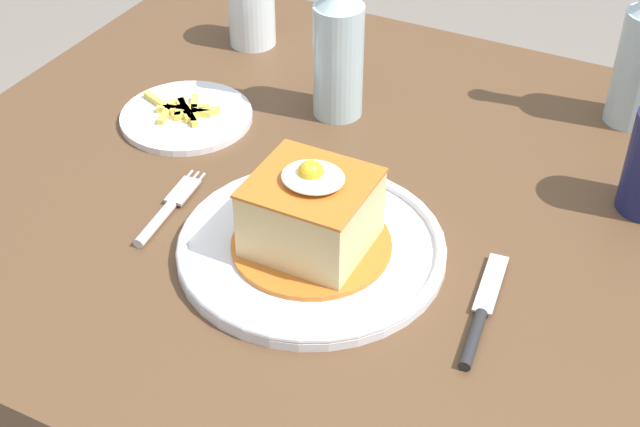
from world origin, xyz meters
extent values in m
cube|color=brown|center=(0.00, 0.00, 0.72)|extent=(1.11, 0.85, 0.04)
cylinder|color=brown|center=(-0.48, 0.35, 0.35)|extent=(0.07, 0.07, 0.70)
cylinder|color=white|center=(-0.03, -0.12, 0.75)|extent=(0.28, 0.28, 0.01)
torus|color=white|center=(-0.03, -0.12, 0.75)|extent=(0.28, 0.28, 0.01)
cylinder|color=#C66B23|center=(-0.03, -0.12, 0.76)|extent=(0.17, 0.17, 0.01)
cube|color=#E5C684|center=(-0.03, -0.12, 0.80)|extent=(0.12, 0.11, 0.08)
cube|color=#C66B23|center=(-0.03, -0.12, 0.84)|extent=(0.12, 0.11, 0.00)
ellipsoid|color=white|center=(-0.03, -0.12, 0.84)|extent=(0.07, 0.06, 0.01)
sphere|color=yellow|center=(-0.03, -0.12, 0.85)|extent=(0.03, 0.03, 0.03)
cylinder|color=silver|center=(-0.20, -0.16, 0.75)|extent=(0.02, 0.08, 0.01)
cube|color=silver|center=(-0.21, -0.10, 0.75)|extent=(0.03, 0.05, 0.00)
cylinder|color=silver|center=(-0.20, -0.07, 0.75)|extent=(0.01, 0.03, 0.00)
cylinder|color=silver|center=(-0.21, -0.07, 0.75)|extent=(0.01, 0.03, 0.00)
cylinder|color=silver|center=(-0.22, -0.07, 0.75)|extent=(0.01, 0.03, 0.00)
cylinder|color=#262628|center=(0.17, -0.17, 0.75)|extent=(0.02, 0.08, 0.01)
cube|color=silver|center=(0.16, -0.09, 0.75)|extent=(0.03, 0.09, 0.00)
cylinder|color=#ADC6CC|center=(-0.13, 0.15, 0.82)|extent=(0.06, 0.06, 0.15)
cylinder|color=#ADC6CC|center=(0.21, 0.30, 0.82)|extent=(0.06, 0.06, 0.15)
cylinder|color=silver|center=(-0.33, 0.26, 0.77)|extent=(0.06, 0.06, 0.06)
cylinder|color=silver|center=(-0.33, 0.26, 0.79)|extent=(0.07, 0.07, 0.10)
cylinder|color=white|center=(-0.30, 0.04, 0.75)|extent=(0.17, 0.17, 0.01)
cube|color=#EAC64C|center=(-0.34, 0.04, 0.76)|extent=(0.06, 0.03, 0.01)
cube|color=#EAC64C|center=(-0.29, 0.04, 0.76)|extent=(0.06, 0.05, 0.01)
cube|color=#EAC64C|center=(-0.32, 0.03, 0.76)|extent=(0.02, 0.05, 0.01)
cube|color=#EAC64C|center=(-0.30, 0.04, 0.76)|extent=(0.06, 0.04, 0.01)
cube|color=#EAC64C|center=(-0.31, 0.04, 0.76)|extent=(0.03, 0.05, 0.01)
cube|color=#EAC64C|center=(-0.29, 0.05, 0.76)|extent=(0.04, 0.06, 0.01)
cube|color=#EAC64C|center=(-0.30, 0.04, 0.76)|extent=(0.04, 0.04, 0.01)
cube|color=#EAC64C|center=(-0.28, 0.04, 0.76)|extent=(0.05, 0.05, 0.01)
cube|color=#EAC64C|center=(-0.29, 0.04, 0.76)|extent=(0.06, 0.02, 0.01)
camera|label=1|loc=(0.31, -0.77, 1.37)|focal=50.79mm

